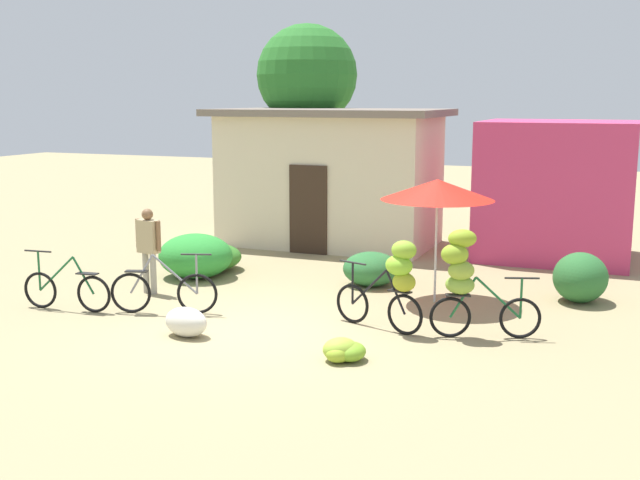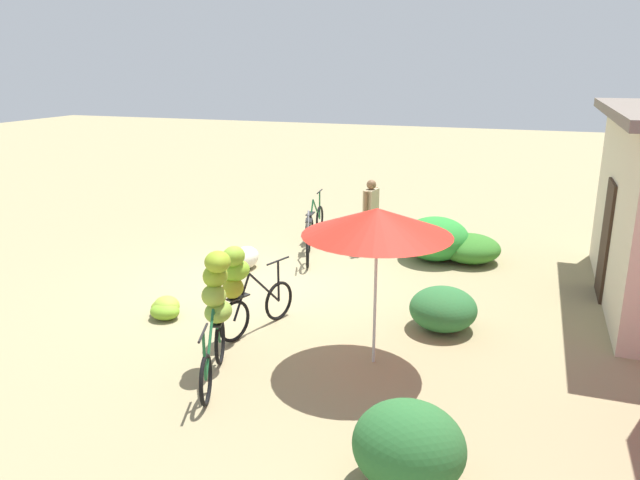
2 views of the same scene
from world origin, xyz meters
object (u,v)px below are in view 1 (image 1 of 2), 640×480
(tree_behind_building, at_px, (307,77))
(person_vendor, at_px, (148,242))
(market_umbrella, at_px, (437,190))
(bicycle_center_loaded, at_px, (395,277))
(bicycle_near_pile, at_px, (164,291))
(bicycle_by_shop, at_px, (465,274))
(building_low, at_px, (330,176))
(banana_pile_on_ground, at_px, (343,351))
(produce_sack, at_px, (186,322))
(bicycle_leftmost, at_px, (66,290))
(shop_pink, at_px, (557,190))

(tree_behind_building, xyz_separation_m, person_vendor, (0.21, -7.77, -3.06))
(market_umbrella, distance_m, bicycle_center_loaded, 2.29)
(tree_behind_building, bearing_deg, bicycle_near_pile, -82.30)
(person_vendor, bearing_deg, market_umbrella, 15.37)
(person_vendor, bearing_deg, bicycle_by_shop, -5.05)
(bicycle_center_loaded, distance_m, bicycle_by_shop, 1.03)
(building_low, distance_m, bicycle_center_loaded, 7.39)
(market_umbrella, height_order, banana_pile_on_ground, market_umbrella)
(bicycle_center_loaded, height_order, person_vendor, person_vendor)
(tree_behind_building, distance_m, produce_sack, 10.70)
(bicycle_center_loaded, height_order, banana_pile_on_ground, bicycle_center_loaded)
(building_low, xyz_separation_m, banana_pile_on_ground, (3.28, -7.94, -1.49))
(tree_behind_building, distance_m, bicycle_leftmost, 9.96)
(produce_sack, bearing_deg, bicycle_near_pile, 136.31)
(person_vendor, bearing_deg, tree_behind_building, 91.52)
(market_umbrella, relative_size, person_vendor, 1.38)
(building_low, bearing_deg, produce_sack, -84.52)
(bicycle_near_pile, bearing_deg, tree_behind_building, 97.70)
(tree_behind_building, height_order, person_vendor, tree_behind_building)
(shop_pink, bearing_deg, bicycle_by_shop, -95.33)
(bicycle_leftmost, distance_m, person_vendor, 1.72)
(tree_behind_building, xyz_separation_m, bicycle_near_pile, (1.19, -8.82, -3.63))
(market_umbrella, xyz_separation_m, produce_sack, (-2.92, -3.34, -1.73))
(market_umbrella, bearing_deg, produce_sack, -131.14)
(building_low, bearing_deg, bicycle_center_loaded, -61.23)
(bicycle_center_loaded, bearing_deg, bicycle_leftmost, -171.30)
(bicycle_near_pile, relative_size, bicycle_by_shop, 1.05)
(market_umbrella, relative_size, bicycle_center_loaded, 1.38)
(shop_pink, distance_m, market_umbrella, 5.02)
(bicycle_by_shop, bearing_deg, person_vendor, 174.95)
(tree_behind_building, distance_m, market_umbrella, 8.46)
(shop_pink, bearing_deg, market_umbrella, -107.56)
(building_low, height_order, market_umbrella, building_low)
(banana_pile_on_ground, bearing_deg, building_low, 112.46)
(market_umbrella, bearing_deg, bicycle_by_shop, -64.44)
(bicycle_near_pile, height_order, bicycle_center_loaded, bicycle_center_loaded)
(person_vendor, bearing_deg, shop_pink, 43.63)
(bicycle_center_loaded, height_order, produce_sack, bicycle_center_loaded)
(tree_behind_building, xyz_separation_m, banana_pile_on_ground, (4.72, -9.93, -3.86))
(market_umbrella, height_order, bicycle_near_pile, market_umbrella)
(shop_pink, xyz_separation_m, produce_sack, (-4.43, -8.11, -1.27))
(bicycle_leftmost, bearing_deg, market_umbrella, 27.17)
(banana_pile_on_ground, bearing_deg, bicycle_near_pile, 162.55)
(shop_pink, bearing_deg, bicycle_center_loaded, -103.57)
(building_low, bearing_deg, person_vendor, -102.05)
(person_vendor, bearing_deg, produce_sack, -45.22)
(building_low, xyz_separation_m, bicycle_leftmost, (-1.86, -7.27, -1.28))
(bicycle_by_shop, relative_size, banana_pile_on_ground, 2.46)
(produce_sack, xyz_separation_m, person_vendor, (-1.98, 2.00, 0.72))
(bicycle_center_loaded, bearing_deg, building_low, 118.77)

